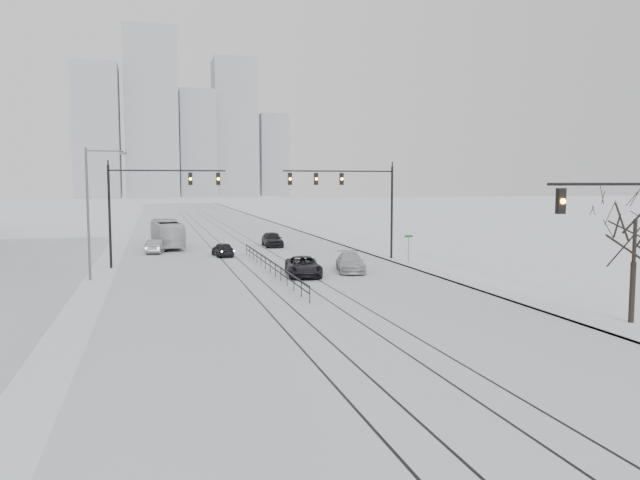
{
  "coord_description": "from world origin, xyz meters",
  "views": [
    {
      "loc": [
        -8.21,
        -14.85,
        6.67
      ],
      "look_at": [
        1.48,
        21.32,
        3.2
      ],
      "focal_mm": 35.0,
      "sensor_mm": 36.0,
      "label": 1
    }
  ],
  "objects_px": {
    "box_truck": "(167,234)",
    "bare_tree": "(635,230)",
    "sedan_nb_front": "(303,267)",
    "sedan_nb_right": "(350,263)",
    "sedan_sb_inner": "(223,249)",
    "sedan_sb_outer": "(156,246)",
    "sedan_nb_far": "(272,239)"
  },
  "relations": [
    {
      "from": "box_truck",
      "to": "bare_tree",
      "type": "bearing_deg",
      "value": 110.4
    },
    {
      "from": "sedan_nb_front",
      "to": "sedan_nb_right",
      "type": "bearing_deg",
      "value": 24.3
    },
    {
      "from": "sedan_sb_inner",
      "to": "sedan_nb_front",
      "type": "xyz_separation_m",
      "value": [
        4.24,
        -13.46,
        0.06
      ]
    },
    {
      "from": "sedan_sb_outer",
      "to": "sedan_nb_front",
      "type": "distance_m",
      "value": 20.31
    },
    {
      "from": "sedan_sb_outer",
      "to": "sedan_nb_far",
      "type": "relative_size",
      "value": 0.88
    },
    {
      "from": "box_truck",
      "to": "sedan_nb_right",
      "type": "bearing_deg",
      "value": 115.36
    },
    {
      "from": "sedan_sb_inner",
      "to": "box_truck",
      "type": "height_order",
      "value": "box_truck"
    },
    {
      "from": "sedan_nb_far",
      "to": "bare_tree",
      "type": "bearing_deg",
      "value": -75.51
    },
    {
      "from": "bare_tree",
      "to": "sedan_sb_inner",
      "type": "xyz_separation_m",
      "value": [
        -15.44,
        32.34,
        -3.85
      ]
    },
    {
      "from": "sedan_nb_front",
      "to": "bare_tree",
      "type": "bearing_deg",
      "value": -52.2
    },
    {
      "from": "sedan_sb_inner",
      "to": "box_truck",
      "type": "distance_m",
      "value": 10.4
    },
    {
      "from": "sedan_sb_outer",
      "to": "bare_tree",
      "type": "bearing_deg",
      "value": 130.79
    },
    {
      "from": "sedan_sb_outer",
      "to": "sedan_nb_right",
      "type": "relative_size",
      "value": 0.83
    },
    {
      "from": "bare_tree",
      "to": "sedan_sb_inner",
      "type": "distance_m",
      "value": 36.04
    },
    {
      "from": "sedan_sb_inner",
      "to": "sedan_nb_far",
      "type": "distance_m",
      "value": 9.34
    },
    {
      "from": "sedan_sb_outer",
      "to": "sedan_nb_front",
      "type": "bearing_deg",
      "value": 130.2
    },
    {
      "from": "sedan_nb_front",
      "to": "sedan_nb_right",
      "type": "relative_size",
      "value": 1.05
    },
    {
      "from": "bare_tree",
      "to": "sedan_sb_outer",
      "type": "distance_m",
      "value": 42.43
    },
    {
      "from": "sedan_sb_inner",
      "to": "sedan_sb_outer",
      "type": "distance_m",
      "value": 7.14
    },
    {
      "from": "sedan_nb_front",
      "to": "sedan_nb_right",
      "type": "height_order",
      "value": "sedan_nb_front"
    },
    {
      "from": "sedan_sb_outer",
      "to": "sedan_nb_right",
      "type": "height_order",
      "value": "sedan_nb_right"
    },
    {
      "from": "sedan_nb_far",
      "to": "box_truck",
      "type": "distance_m",
      "value": 10.77
    },
    {
      "from": "sedan_sb_inner",
      "to": "sedan_nb_front",
      "type": "height_order",
      "value": "sedan_nb_front"
    },
    {
      "from": "bare_tree",
      "to": "sedan_sb_outer",
      "type": "bearing_deg",
      "value": 120.14
    },
    {
      "from": "sedan_sb_outer",
      "to": "sedan_nb_right",
      "type": "distance_m",
      "value": 21.56
    },
    {
      "from": "sedan_nb_right",
      "to": "box_truck",
      "type": "xyz_separation_m",
      "value": [
        -12.81,
        21.52,
        0.71
      ]
    },
    {
      "from": "sedan_nb_right",
      "to": "bare_tree",
      "type": "bearing_deg",
      "value": -58.21
    },
    {
      "from": "sedan_nb_front",
      "to": "sedan_nb_far",
      "type": "bearing_deg",
      "value": 92.56
    },
    {
      "from": "bare_tree",
      "to": "sedan_nb_front",
      "type": "distance_m",
      "value": 22.27
    },
    {
      "from": "bare_tree",
      "to": "sedan_nb_right",
      "type": "distance_m",
      "value": 21.7
    },
    {
      "from": "sedan_sb_outer",
      "to": "box_truck",
      "type": "height_order",
      "value": "box_truck"
    },
    {
      "from": "sedan_sb_outer",
      "to": "box_truck",
      "type": "xyz_separation_m",
      "value": [
        1.1,
        5.06,
        0.75
      ]
    }
  ]
}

